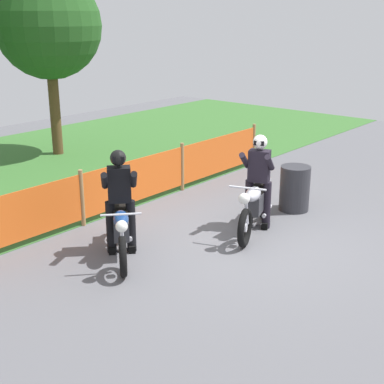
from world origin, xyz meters
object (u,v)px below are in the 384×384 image
(rider_lead, at_px, (259,176))
(motorcycle_lead, at_px, (255,205))
(oil_drum, at_px, (295,188))
(rider_trailing, at_px, (120,196))
(motorcycle_trailing, at_px, (121,230))

(rider_lead, bearing_deg, motorcycle_lead, 0.51)
(motorcycle_lead, height_order, oil_drum, motorcycle_lead)
(rider_trailing, xyz_separation_m, oil_drum, (3.52, -1.12, -0.51))
(motorcycle_lead, bearing_deg, rider_trailing, -49.52)
(motorcycle_lead, height_order, motorcycle_trailing, motorcycle_lead)
(motorcycle_trailing, distance_m, rider_trailing, 0.54)
(motorcycle_lead, relative_size, oil_drum, 2.28)
(rider_lead, distance_m, rider_trailing, 2.55)
(motorcycle_trailing, xyz_separation_m, rider_trailing, (0.14, 0.16, 0.49))
(rider_lead, height_order, rider_trailing, same)
(rider_lead, bearing_deg, oil_drum, 156.55)
(motorcycle_lead, xyz_separation_m, rider_lead, (0.21, 0.08, 0.47))
(motorcycle_lead, height_order, rider_trailing, rider_trailing)
(rider_trailing, bearing_deg, rider_lead, 106.55)
(rider_lead, xyz_separation_m, rider_trailing, (-2.32, 1.07, 0.00))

